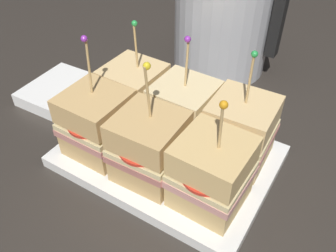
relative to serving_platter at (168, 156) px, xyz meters
name	(u,v)px	position (x,y,z in m)	size (l,w,h in m)	color
ground_plane	(168,160)	(0.00, 0.00, -0.01)	(6.00, 6.00, 0.00)	#2D2823
serving_platter	(168,156)	(0.00, 0.00, 0.00)	(0.30, 0.22, 0.02)	white
sandwich_front_left	(97,123)	(-0.09, -0.05, 0.06)	(0.09, 0.09, 0.18)	tan
sandwich_front_center	(148,147)	(0.00, -0.05, 0.06)	(0.09, 0.09, 0.17)	tan
sandwich_front_right	(211,173)	(0.09, -0.04, 0.06)	(0.09, 0.09, 0.16)	tan
sandwich_back_left	(134,93)	(-0.09, 0.04, 0.06)	(0.09, 0.09, 0.17)	#DBB77A
sandwich_back_center	(184,112)	(0.00, 0.04, 0.06)	(0.09, 0.09, 0.17)	beige
sandwich_back_right	(240,131)	(0.09, 0.05, 0.06)	(0.09, 0.09, 0.17)	#DBB77A
kettle_steel	(224,12)	(-0.06, 0.29, 0.11)	(0.21, 0.19, 0.26)	#B7BABF
napkin_stack	(65,93)	(-0.25, 0.04, 0.00)	(0.13, 0.13, 0.02)	white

